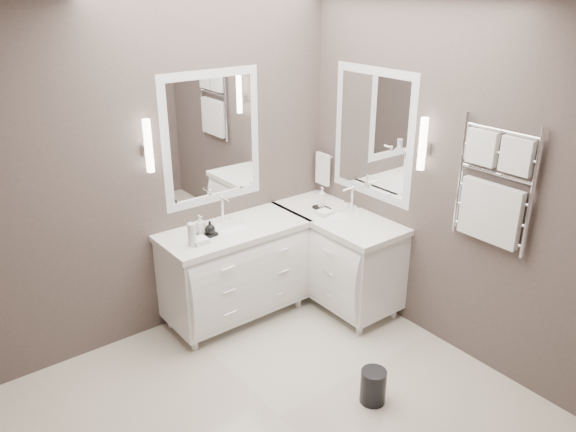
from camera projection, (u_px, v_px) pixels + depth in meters
floor at (279, 417)px, 3.81m from camera, size 3.20×3.00×0.01m
wall_back at (163, 172)px, 4.38m from camera, size 3.20×0.01×2.70m
wall_front at (507, 364)px, 2.18m from camera, size 3.20×0.01×2.70m
wall_right at (450, 181)px, 4.19m from camera, size 0.01×3.00×2.70m
vanity_back at (235, 267)px, 4.77m from camera, size 1.24×0.59×0.97m
vanity_right at (337, 252)px, 5.02m from camera, size 0.59×1.24×0.97m
mirror_back at (212, 138)px, 4.55m from camera, size 0.90×0.02×1.10m
mirror_right at (373, 134)px, 4.68m from camera, size 0.02×0.90×1.10m
sconce_back at (149, 147)px, 4.16m from camera, size 0.06×0.06×0.40m
sconce_right at (423, 145)px, 4.21m from camera, size 0.06×0.06×0.40m
towel_bar_corner at (323, 168)px, 5.23m from camera, size 0.03×0.22×0.30m
towel_ladder at (493, 192)px, 3.85m from camera, size 0.06×0.58×0.90m
waste_bin at (373, 386)px, 3.90m from camera, size 0.21×0.21×0.25m
amenity_tray_back at (205, 234)px, 4.47m from camera, size 0.18×0.14×0.03m
amenity_tray_right at (322, 208)px, 5.00m from camera, size 0.12×0.15×0.02m
water_bottle at (192, 235)px, 4.27m from camera, size 0.07×0.07×0.19m
soap_bottle_a at (200, 224)px, 4.43m from camera, size 0.08×0.08×0.15m
soap_bottle_b at (210, 227)px, 4.44m from camera, size 0.08×0.08×0.10m
soap_bottle_c at (322, 197)px, 4.96m from camera, size 0.09×0.09×0.18m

